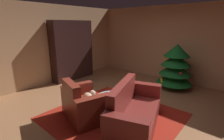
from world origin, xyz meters
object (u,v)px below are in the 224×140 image
at_px(couch_red, 134,113).
at_px(bottle_on_table, 121,92).
at_px(coffee_table, 112,99).
at_px(bookshelf_unit, 75,50).
at_px(armchair_red, 84,105).
at_px(decorated_tree, 175,66).
at_px(book_stack_on_table, 113,95).

xyz_separation_m(couch_red, bottle_on_table, (-0.45, 0.14, 0.27)).
bearing_deg(coffee_table, bottle_on_table, 43.50).
xyz_separation_m(bookshelf_unit, coffee_table, (2.87, -1.20, -0.64)).
bearing_deg(armchair_red, bottle_on_table, 44.91).
height_order(couch_red, decorated_tree, decorated_tree).
xyz_separation_m(couch_red, decorated_tree, (-0.21, 2.65, 0.40)).
xyz_separation_m(coffee_table, book_stack_on_table, (0.02, 0.03, 0.10)).
height_order(bookshelf_unit, couch_red, bookshelf_unit).
bearing_deg(decorated_tree, bottle_on_table, -95.36).
relative_size(couch_red, book_stack_on_table, 8.19).
bearing_deg(couch_red, decorated_tree, 94.58).
bearing_deg(book_stack_on_table, couch_red, -4.08).
relative_size(bookshelf_unit, armchair_red, 1.76).
xyz_separation_m(bookshelf_unit, book_stack_on_table, (2.88, -1.17, -0.54)).
bearing_deg(armchair_red, book_stack_on_table, 46.43).
xyz_separation_m(armchair_red, decorated_tree, (0.81, 3.08, 0.41)).
xyz_separation_m(armchair_red, couch_red, (1.03, 0.43, 0.00)).
xyz_separation_m(book_stack_on_table, bottle_on_table, (0.13, 0.10, 0.06)).
height_order(armchair_red, bottle_on_table, armchair_red).
relative_size(bookshelf_unit, book_stack_on_table, 9.22).
bearing_deg(bookshelf_unit, couch_red, -19.27).
xyz_separation_m(bookshelf_unit, couch_red, (3.46, -1.21, -0.76)).
relative_size(couch_red, decorated_tree, 1.34).
xyz_separation_m(armchair_red, coffee_table, (0.44, 0.44, 0.12)).
distance_m(armchair_red, couch_red, 1.11).
bearing_deg(coffee_table, book_stack_on_table, 64.94).
bearing_deg(book_stack_on_table, bookshelf_unit, 157.95).
relative_size(bookshelf_unit, coffee_table, 2.96).
distance_m(book_stack_on_table, bottle_on_table, 0.18).
relative_size(armchair_red, couch_red, 0.64).
distance_m(armchair_red, coffee_table, 0.63).
xyz_separation_m(couch_red, book_stack_on_table, (-0.58, 0.04, 0.21)).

